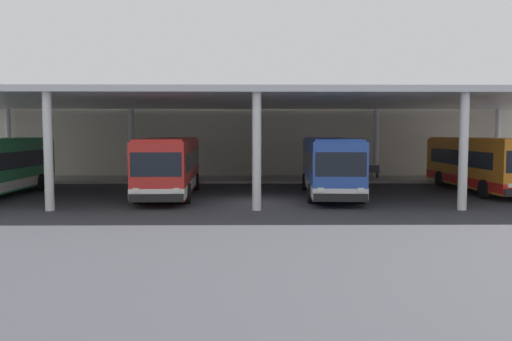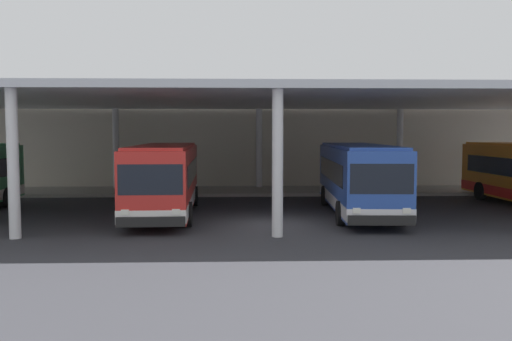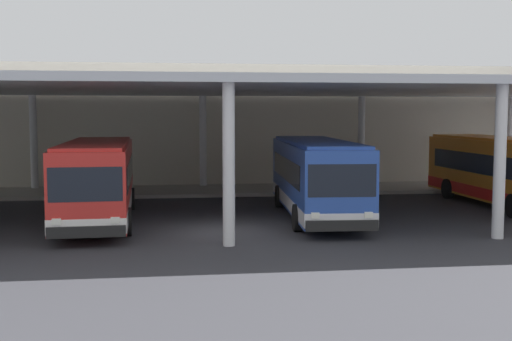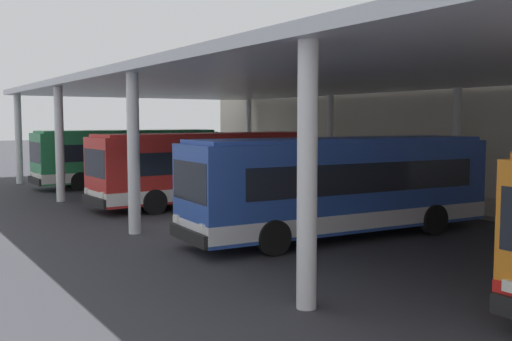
{
  "view_description": "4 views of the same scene",
  "coord_description": "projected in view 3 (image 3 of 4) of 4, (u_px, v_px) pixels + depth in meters",
  "views": [
    {
      "loc": [
        -0.28,
        -25.34,
        3.5
      ],
      "look_at": [
        0.03,
        3.11,
        1.37
      ],
      "focal_mm": 36.04,
      "sensor_mm": 36.0,
      "label": 1
    },
    {
      "loc": [
        -1.43,
        -21.53,
        3.72
      ],
      "look_at": [
        -0.58,
        2.92,
        1.99
      ],
      "focal_mm": 37.81,
      "sensor_mm": 36.0,
      "label": 2
    },
    {
      "loc": [
        -1.87,
        -23.02,
        4.29
      ],
      "look_at": [
        1.77,
        4.1,
        1.84
      ],
      "focal_mm": 45.22,
      "sensor_mm": 36.0,
      "label": 3
    },
    {
      "loc": [
        18.35,
        -9.53,
        3.71
      ],
      "look_at": [
        -2.3,
        3.73,
        1.64
      ],
      "focal_mm": 41.47,
      "sensor_mm": 36.0,
      "label": 4
    }
  ],
  "objects": [
    {
      "name": "station_building_facade",
      "position": [
        202.0,
        125.0,
        37.85
      ],
      "size": [
        48.0,
        1.6,
        7.12
      ],
      "primitive_type": "cube",
      "color": "beige",
      "rests_on": "ground"
    },
    {
      "name": "bench_waiting",
      "position": [
        352.0,
        178.0,
        36.05
      ],
      "size": [
        1.8,
        0.45,
        0.92
      ],
      "color": "#4C515B",
      "rests_on": "platform_kerb"
    },
    {
      "name": "canopy_shelter",
      "position": [
        212.0,
        90.0,
        28.31
      ],
      "size": [
        40.0,
        17.0,
        5.55
      ],
      "color": "silver",
      "rests_on": "ground"
    },
    {
      "name": "trash_bin",
      "position": [
        296.0,
        178.0,
        35.65
      ],
      "size": [
        0.52,
        0.52,
        0.98
      ],
      "color": "maroon",
      "rests_on": "platform_kerb"
    },
    {
      "name": "bus_middle_bay",
      "position": [
        316.0,
        177.0,
        26.55
      ],
      "size": [
        3.15,
        10.66,
        3.17
      ],
      "color": "#284CA8",
      "rests_on": "ground"
    },
    {
      "name": "platform_kerb",
      "position": [
        205.0,
        191.0,
        34.95
      ],
      "size": [
        42.0,
        4.5,
        0.18
      ],
      "primitive_type": "cube",
      "color": "#A39E93",
      "rests_on": "ground"
    },
    {
      "name": "bus_far_bay",
      "position": [
        501.0,
        170.0,
        29.57
      ],
      "size": [
        2.85,
        10.57,
        3.17
      ],
      "color": "orange",
      "rests_on": "ground"
    },
    {
      "name": "bus_second_bay",
      "position": [
        98.0,
        180.0,
        25.35
      ],
      "size": [
        2.99,
        10.61,
        3.17
      ],
      "color": "red",
      "rests_on": "ground"
    },
    {
      "name": "ground_plane",
      "position": [
        223.0,
        232.0,
        23.36
      ],
      "size": [
        200.0,
        200.0,
        0.0
      ],
      "primitive_type": "plane",
      "color": "#333338"
    }
  ]
}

